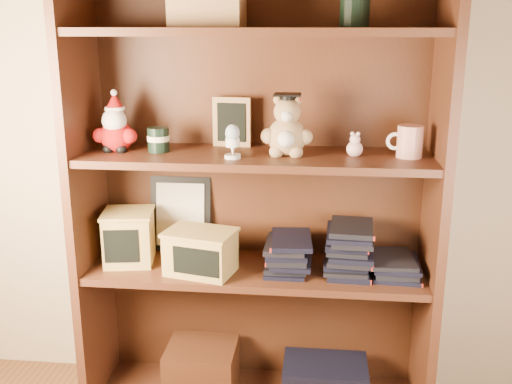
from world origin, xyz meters
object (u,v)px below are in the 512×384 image
bookcase (257,200)px  treats_box (129,237)px  teacher_mug (409,141)px  grad_teddy_bear (287,131)px

bookcase → treats_box: (-0.44, -0.05, -0.13)m
teacher_mug → treats_box: 1.00m
bookcase → grad_teddy_bear: 0.27m
bookcase → grad_teddy_bear: bearing=-28.8°
bookcase → treats_box: bookcase is taller
treats_box → teacher_mug: bearing=0.0°
grad_teddy_bear → treats_box: (-0.55, 0.01, -0.38)m
bookcase → treats_box: size_ratio=8.15×
teacher_mug → bookcase: bearing=174.1°
teacher_mug → treats_box: (-0.93, -0.00, -0.36)m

